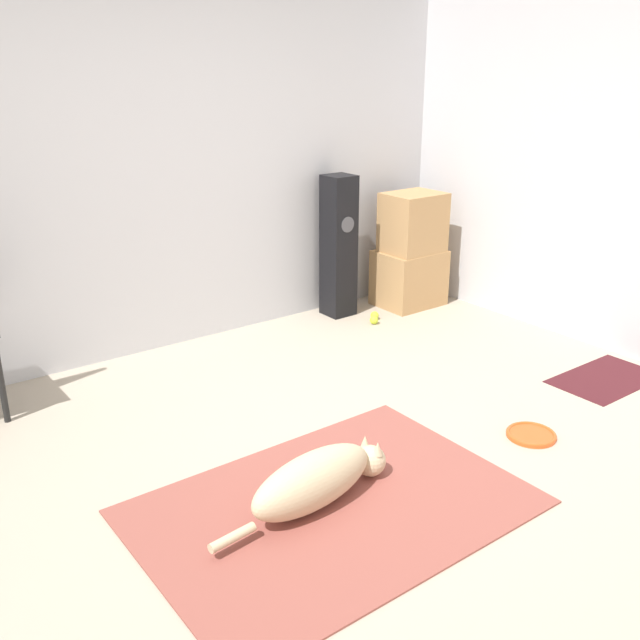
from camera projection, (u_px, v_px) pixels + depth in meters
ground_plane at (332, 477)px, 3.53m from camera, size 12.00×12.00×0.00m
wall_back at (137, 168)px, 4.67m from camera, size 8.00×0.06×2.55m
area_rug at (333, 507)px, 3.29m from camera, size 1.75×1.23×0.01m
dog at (317, 479)px, 3.26m from camera, size 1.02×0.30×0.27m
frisbee at (531, 435)px, 3.90m from camera, size 0.27×0.27×0.03m
cardboard_box_lower at (409, 278)px, 5.94m from camera, size 0.52×0.42×0.46m
cardboard_box_upper at (413, 223)px, 5.76m from camera, size 0.46×0.37×0.48m
floor_speaker at (339, 247)px, 5.60m from camera, size 0.22×0.22×1.12m
tennis_ball_by_boxes at (375, 316)px, 5.65m from camera, size 0.07×0.07×0.07m
tennis_ball_near_speaker at (374, 320)px, 5.55m from camera, size 0.07×0.07×0.07m
door_mat at (606, 378)px, 4.61m from camera, size 0.74×0.44×0.01m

